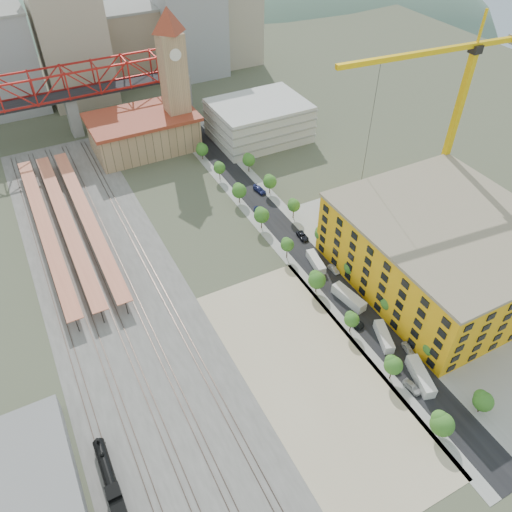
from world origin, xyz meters
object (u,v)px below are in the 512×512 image
site_trailer_c (349,298)px  car_0 (412,387)px  tower_crane (451,99)px  site_trailer_b (384,337)px  site_trailer_a (420,376)px  locomotive (110,481)px  site_trailer_d (316,262)px  clock_tower (173,67)px  construction_building (444,250)px

site_trailer_c → car_0: (-3.00, -27.66, -0.60)m
tower_crane → site_trailer_b: size_ratio=6.67×
tower_crane → site_trailer_a: size_ratio=5.86×
locomotive → site_trailer_b: bearing=3.5°
site_trailer_a → site_trailer_b: bearing=106.1°
site_trailer_a → car_0: (-3.00, -0.98, -0.59)m
site_trailer_b → car_0: (-3.00, -13.57, -0.43)m
site_trailer_b → tower_crane: bearing=59.3°
site_trailer_b → site_trailer_c: size_ratio=0.87×
site_trailer_b → site_trailer_d: size_ratio=1.01×
clock_tower → tower_crane: size_ratio=0.90×
tower_crane → site_trailer_a: tower_crane is taller
tower_crane → site_trailer_b: tower_crane is taller
locomotive → car_0: 63.72m
clock_tower → site_trailer_b: (8.00, -110.76, -27.51)m
site_trailer_b → site_trailer_d: bearing=109.7°
site_trailer_a → site_trailer_c: (0.00, 26.69, 0.01)m
locomotive → tower_crane: tower_crane is taller
construction_building → car_0: (-29.00, -24.33, -8.65)m
site_trailer_b → locomotive: bearing=-156.8°
construction_building → site_trailer_d: 33.05m
clock_tower → site_trailer_d: (8.00, -81.33, -27.52)m
site_trailer_c → tower_crane: bearing=17.6°
site_trailer_a → site_trailer_b: (0.00, 12.60, -0.17)m
construction_building → site_trailer_b: size_ratio=5.81×
car_0 → tower_crane: bearing=40.4°
site_trailer_c → site_trailer_d: site_trailer_c is taller
clock_tower → site_trailer_d: clock_tower is taller
site_trailer_b → site_trailer_c: bearing=109.7°
construction_building → site_trailer_a: size_ratio=5.10×
site_trailer_a → car_0: site_trailer_a is taller
site_trailer_a → site_trailer_c: size_ratio=0.99×
site_trailer_b → site_trailer_c: site_trailer_c is taller
site_trailer_b → car_0: 13.91m
tower_crane → site_trailer_d: tower_crane is taller
locomotive → site_trailer_a: size_ratio=1.98×
tower_crane → site_trailer_d: size_ratio=6.74×
site_trailer_c → site_trailer_d: size_ratio=1.16×
construction_building → site_trailer_a: (-26.00, -23.36, -8.05)m
construction_building → car_0: size_ratio=11.27×
clock_tower → site_trailer_d: bearing=-84.4°
locomotive → tower_crane: 122.08m
construction_building → site_trailer_c: size_ratio=5.06×
clock_tower → tower_crane: (52.02, -74.28, 7.16)m
site_trailer_a → site_trailer_d: size_ratio=1.15×
site_trailer_b → construction_building: bearing=42.1°
tower_crane → construction_building: bearing=-125.0°
tower_crane → site_trailer_c: size_ratio=5.81×
site_trailer_b → site_trailer_c: 14.09m
locomotive → car_0: bearing=-8.6°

